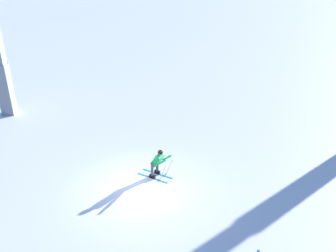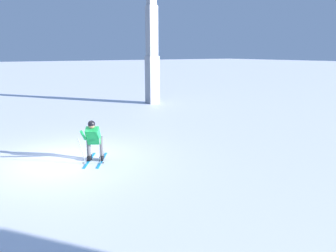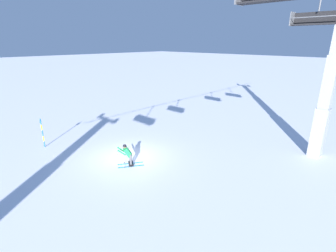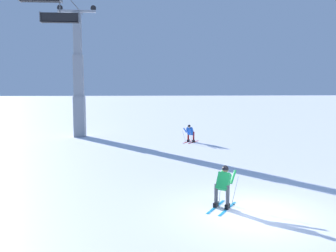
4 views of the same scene
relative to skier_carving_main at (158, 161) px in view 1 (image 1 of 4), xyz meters
The scene contains 2 objects.
ground_plane 1.41m from the skier_carving_main, 130.17° to the right, with size 260.00×260.00×0.00m, color white.
skier_carving_main is the anchor object (origin of this frame).
Camera 1 is at (0.78, -12.26, 8.61)m, focal length 35.84 mm.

